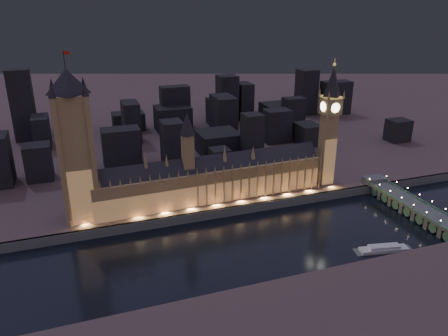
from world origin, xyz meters
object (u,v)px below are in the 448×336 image
object	(u,v)px
elizabeth_tower	(330,116)
westminster_bridge	(410,206)
victoria_tower	(75,141)
palace_of_westminster	(211,179)
river_boat	(384,249)

from	to	relation	value
elizabeth_tower	westminster_bridge	distance (m)	102.74
victoria_tower	palace_of_westminster	bearing A→B (deg)	-0.10
victoria_tower	elizabeth_tower	distance (m)	218.00
victoria_tower	river_boat	bearing A→B (deg)	-28.38
palace_of_westminster	victoria_tower	distance (m)	114.72
palace_of_westminster	elizabeth_tower	size ratio (longest dim) A/B	1.76
elizabeth_tower	river_boat	xyz separation A→B (m)	(-16.13, -109.07, -70.45)
elizabeth_tower	river_boat	size ratio (longest dim) A/B	2.59
westminster_bridge	river_boat	bearing A→B (deg)	-143.93
victoria_tower	westminster_bridge	size ratio (longest dim) A/B	1.14
palace_of_westminster	westminster_bridge	world-z (taller)	palace_of_westminster
elizabeth_tower	westminster_bridge	world-z (taller)	elizabeth_tower
river_boat	elizabeth_tower	bearing A→B (deg)	81.59
palace_of_westminster	elizabeth_tower	xyz separation A→B (m)	(112.82, 0.18, 45.63)
elizabeth_tower	westminster_bridge	bearing A→B (deg)	-56.14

